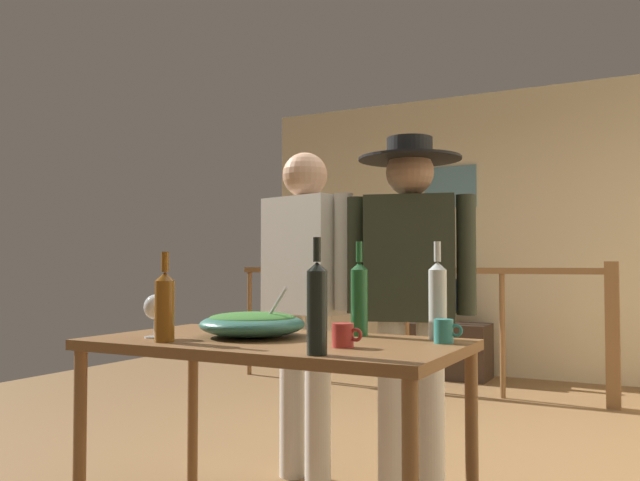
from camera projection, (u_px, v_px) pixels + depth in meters
name	position (u px, v px, depth m)	size (l,w,h in m)	color
ground_plane	(419.00, 478.00, 3.31)	(8.58, 8.58, 0.00)	olive
back_wall	(532.00, 232.00, 6.29)	(5.55, 0.10, 2.79)	beige
framed_picture	(450.00, 187.00, 6.61)	(0.53, 0.03, 0.42)	slate
stair_railing	(470.00, 309.00, 5.45)	(3.38, 0.10, 1.11)	brown
tv_console	(442.00, 350.00, 6.30)	(0.90, 0.40, 0.52)	#38281E
flat_screen_tv	(441.00, 297.00, 6.29)	(0.57, 0.12, 0.43)	black
serving_table	(275.00, 360.00, 2.52)	(1.42, 0.76, 0.79)	brown
salad_bowl	(252.00, 323.00, 2.62)	(0.42, 0.42, 0.21)	#337060
wine_glass	(155.00, 309.00, 2.58)	(0.09, 0.09, 0.17)	silver
wine_bottle_green	(359.00, 297.00, 2.66)	(0.07, 0.07, 0.38)	#1E5628
wine_bottle_dark	(317.00, 306.00, 2.09)	(0.07, 0.07, 0.38)	black
wine_bottle_clear	(438.00, 299.00, 2.53)	(0.07, 0.07, 0.38)	silver
wine_bottle_amber	(165.00, 305.00, 2.45)	(0.07, 0.07, 0.34)	brown
mug_teal	(444.00, 331.00, 2.40)	(0.11, 0.07, 0.09)	teal
mug_red	(343.00, 335.00, 2.28)	(0.11, 0.08, 0.08)	#B7332D
person_standing_left	(305.00, 284.00, 3.32)	(0.60, 0.32, 1.65)	beige
person_standing_right	(410.00, 280.00, 3.06)	(0.59, 0.48, 1.68)	beige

